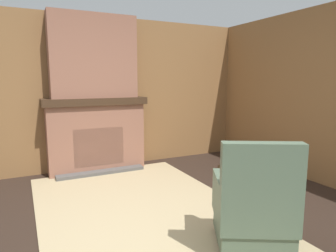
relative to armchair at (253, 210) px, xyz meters
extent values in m
plane|color=#2D2119|center=(-0.39, -0.67, -0.36)|extent=(14.00, 14.00, 0.00)
cube|color=olive|center=(-3.10, -0.67, 0.87)|extent=(0.06, 5.96, 2.47)
cube|color=#93604C|center=(-2.90, -0.67, 0.17)|extent=(0.34, 1.50, 1.07)
cube|color=black|center=(-2.77, -0.67, 0.06)|extent=(0.08, 0.78, 0.60)
cube|color=#565451|center=(-2.65, -0.67, -0.33)|extent=(0.16, 1.35, 0.06)
cube|color=#3D2819|center=(-2.90, -0.67, 0.76)|extent=(0.44, 1.60, 0.11)
cube|color=#93604C|center=(-2.90, -0.67, 1.45)|extent=(0.30, 1.32, 1.27)
cube|color=tan|center=(-0.68, -0.58, -0.36)|extent=(4.26, 2.18, 0.01)
cube|color=#516651|center=(-0.04, 0.02, -0.18)|extent=(0.81, 0.81, 0.24)
cube|color=#516651|center=(-0.04, 0.02, -0.03)|extent=(0.85, 0.85, 0.18)
cube|color=#516651|center=(0.18, -0.10, 0.34)|extent=(0.41, 0.61, 0.57)
cube|color=#516651|center=(-0.19, -0.20, 0.16)|extent=(0.54, 0.35, 0.20)
cube|color=#516651|center=(0.07, 0.27, 0.16)|extent=(0.54, 0.35, 0.20)
cylinder|color=#332319|center=(-0.38, -0.08, -0.33)|extent=(0.07, 0.07, 0.06)
cylinder|color=#332319|center=(-0.14, 0.36, -0.33)|extent=(0.07, 0.07, 0.06)
cylinder|color=brown|center=(-1.80, 1.15, -0.28)|extent=(0.21, 0.36, 0.16)
cylinder|color=brown|center=(-1.65, 1.13, -0.28)|extent=(0.21, 0.36, 0.16)
cylinder|color=brown|center=(-1.49, 1.10, -0.28)|extent=(0.21, 0.36, 0.16)
cylinder|color=brown|center=(-1.65, 1.13, -0.15)|extent=(0.21, 0.36, 0.16)
ellipsoid|color=silver|center=(-2.93, -1.23, 0.86)|extent=(0.12, 0.12, 0.09)
cylinder|color=white|center=(-2.93, -1.23, 1.00)|extent=(0.06, 0.06, 0.17)
cube|color=gray|center=(-2.93, -0.42, 0.88)|extent=(0.15, 0.22, 0.13)
cube|color=silver|center=(-2.85, -0.42, 0.89)|extent=(0.01, 0.04, 0.02)
camera|label=1|loc=(1.84, -1.72, 1.10)|focal=32.00mm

